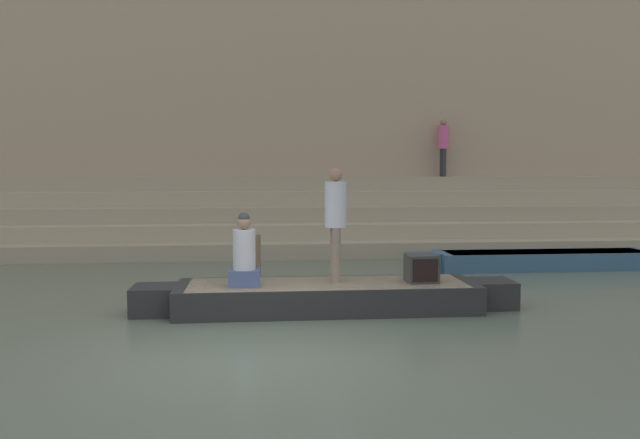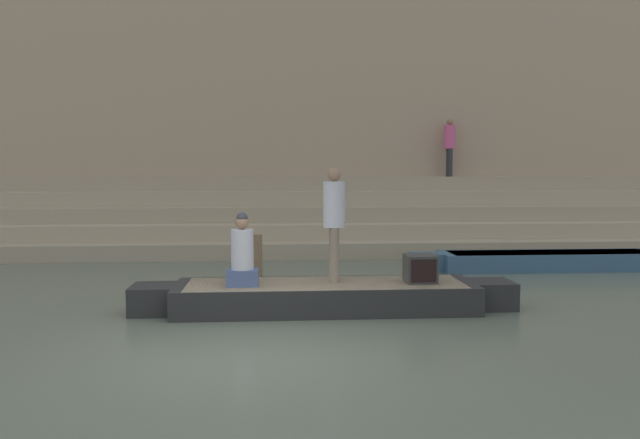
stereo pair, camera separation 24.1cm
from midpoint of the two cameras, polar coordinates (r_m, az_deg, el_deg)
The scene contains 10 objects.
ground_plane at distance 7.83m, azimuth -5.86°, elevation -11.79°, with size 120.00×120.00×0.00m, color #566051.
ghat_steps at distance 17.20m, azimuth -4.93°, elevation -0.32°, with size 36.00×3.46×1.99m.
back_wall at distance 19.07m, azimuth -4.92°, elevation 9.34°, with size 34.20×1.28×7.61m.
rowboat_main at distance 9.84m, azimuth 1.21°, elevation -6.97°, with size 5.98×1.44×0.43m.
person_standing at distance 9.79m, azimuth 2.00°, elevation 0.28°, with size 0.34×0.34×1.79m.
person_rowing at distance 9.57m, azimuth -6.40°, elevation -3.35°, with size 0.48×0.38×1.13m.
tv_set at distance 9.97m, azimuth 9.85°, elevation -4.44°, with size 0.47×0.47×0.43m.
moored_boat_shore at distance 14.72m, azimuth 20.77°, elevation -3.49°, with size 6.26×1.00×0.39m.
mooring_post at distance 12.26m, azimuth -5.15°, elevation -3.55°, with size 0.18×0.18×0.94m, color brown.
person_on_steps at distance 18.82m, azimuth 12.13°, elevation 6.84°, with size 0.33×0.33×1.70m.
Camera 2 is at (0.36, -7.52, 2.21)m, focal length 35.00 mm.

